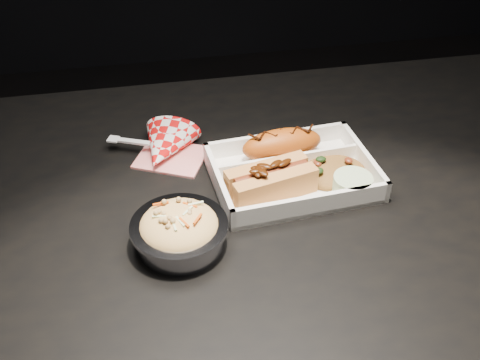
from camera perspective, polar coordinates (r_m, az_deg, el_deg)
name	(u,v)px	position (r m, az deg, el deg)	size (l,w,h in m)	color
dining_table	(260,243)	(0.99, 1.92, -5.96)	(1.20, 0.80, 0.75)	black
food_tray	(292,176)	(0.96, 4.98, 0.43)	(0.26, 0.20, 0.04)	white
fried_pastry	(282,144)	(0.99, 4.00, 3.38)	(0.14, 0.05, 0.05)	#A54810
hotdog	(271,179)	(0.92, 2.95, 0.12)	(0.14, 0.09, 0.06)	#CB8645
fried_rice_mound	(334,167)	(0.97, 8.89, 1.25)	(0.11, 0.09, 0.03)	#8F5E29
cupcake_liner	(352,185)	(0.93, 10.60, -0.47)	(0.06, 0.06, 0.03)	#BAD4A0
foil_coleslaw_cup	(179,230)	(0.84, -5.77, -4.71)	(0.14, 0.14, 0.07)	silver
napkin_fork	(164,147)	(1.02, -7.19, 3.09)	(0.17, 0.14, 0.10)	red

